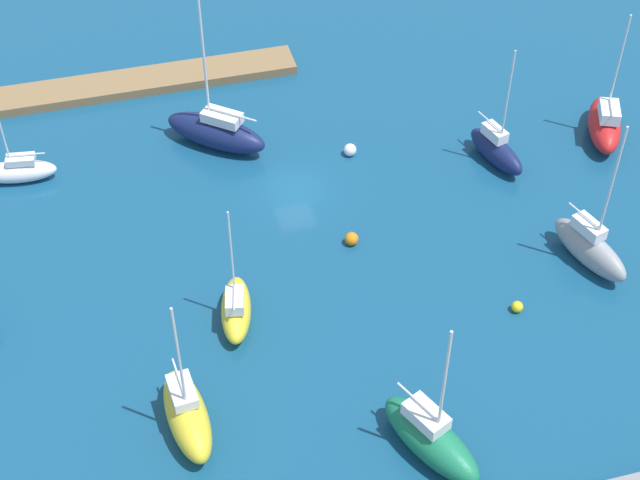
{
  "coord_description": "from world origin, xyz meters",
  "views": [
    {
      "loc": [
        11.08,
        48.54,
        43.44
      ],
      "look_at": [
        0.0,
        6.65,
        1.5
      ],
      "focal_mm": 54.84,
      "sensor_mm": 36.0,
      "label": 1
    }
  ],
  "objects_px": {
    "pier_dock": "(149,81)",
    "sailboat_yellow_lone_south": "(236,309)",
    "mooring_buoy_white": "(350,150)",
    "mooring_buoy_orange": "(352,239)",
    "sailboat_navy_east_end": "(216,131)",
    "sailboat_white_inner_mooring": "(17,170)",
    "sailboat_navy_by_breakwater": "(496,150)",
    "sailboat_gray_west_end": "(590,247)",
    "sailboat_yellow_lone_north": "(187,414)",
    "mooring_buoy_yellow": "(517,307)",
    "sailboat_green_far_north": "(431,438)",
    "sailboat_red_along_channel": "(605,124)"
  },
  "relations": [
    {
      "from": "sailboat_yellow_lone_south",
      "to": "sailboat_red_along_channel",
      "type": "relative_size",
      "value": 0.86
    },
    {
      "from": "sailboat_yellow_lone_north",
      "to": "mooring_buoy_white",
      "type": "height_order",
      "value": "sailboat_yellow_lone_north"
    },
    {
      "from": "sailboat_red_along_channel",
      "to": "sailboat_navy_east_end",
      "type": "bearing_deg",
      "value": 99.05
    },
    {
      "from": "pier_dock",
      "to": "sailboat_green_far_north",
      "type": "height_order",
      "value": "sailboat_green_far_north"
    },
    {
      "from": "pier_dock",
      "to": "sailboat_green_far_north",
      "type": "distance_m",
      "value": 38.05
    },
    {
      "from": "sailboat_green_far_north",
      "to": "sailboat_red_along_channel",
      "type": "distance_m",
      "value": 30.23
    },
    {
      "from": "mooring_buoy_yellow",
      "to": "sailboat_green_far_north",
      "type": "bearing_deg",
      "value": 43.83
    },
    {
      "from": "sailboat_navy_by_breakwater",
      "to": "mooring_buoy_orange",
      "type": "height_order",
      "value": "sailboat_navy_by_breakwater"
    },
    {
      "from": "sailboat_yellow_lone_north",
      "to": "mooring_buoy_white",
      "type": "relative_size",
      "value": 11.05
    },
    {
      "from": "pier_dock",
      "to": "sailboat_yellow_lone_north",
      "type": "height_order",
      "value": "sailboat_yellow_lone_north"
    },
    {
      "from": "sailboat_yellow_lone_south",
      "to": "sailboat_yellow_lone_north",
      "type": "relative_size",
      "value": 0.85
    },
    {
      "from": "mooring_buoy_orange",
      "to": "sailboat_green_far_north",
      "type": "bearing_deg",
      "value": 88.53
    },
    {
      "from": "sailboat_red_along_channel",
      "to": "sailboat_white_inner_mooring",
      "type": "bearing_deg",
      "value": 103.65
    },
    {
      "from": "mooring_buoy_orange",
      "to": "sailboat_navy_by_breakwater",
      "type": "bearing_deg",
      "value": -155.91
    },
    {
      "from": "pier_dock",
      "to": "mooring_buoy_orange",
      "type": "height_order",
      "value": "mooring_buoy_orange"
    },
    {
      "from": "mooring_buoy_orange",
      "to": "sailboat_gray_west_end",
      "type": "bearing_deg",
      "value": 158.9
    },
    {
      "from": "sailboat_white_inner_mooring",
      "to": "sailboat_gray_west_end",
      "type": "bearing_deg",
      "value": 161.15
    },
    {
      "from": "sailboat_navy_east_end",
      "to": "sailboat_red_along_channel",
      "type": "relative_size",
      "value": 1.2
    },
    {
      "from": "sailboat_yellow_lone_south",
      "to": "sailboat_gray_west_end",
      "type": "bearing_deg",
      "value": -80.09
    },
    {
      "from": "mooring_buoy_white",
      "to": "mooring_buoy_yellow",
      "type": "distance_m",
      "value": 17.54
    },
    {
      "from": "sailboat_yellow_lone_south",
      "to": "sailboat_white_inner_mooring",
      "type": "xyz_separation_m",
      "value": [
        11.84,
        -16.3,
        -0.17
      ]
    },
    {
      "from": "sailboat_gray_west_end",
      "to": "mooring_buoy_yellow",
      "type": "relative_size",
      "value": 15.26
    },
    {
      "from": "pier_dock",
      "to": "sailboat_yellow_lone_north",
      "type": "bearing_deg",
      "value": 86.1
    },
    {
      "from": "sailboat_green_far_north",
      "to": "sailboat_navy_east_end",
      "type": "bearing_deg",
      "value": 167.33
    },
    {
      "from": "sailboat_navy_east_end",
      "to": "sailboat_red_along_channel",
      "type": "xyz_separation_m",
      "value": [
        -26.84,
        6.11,
        -0.07
      ]
    },
    {
      "from": "pier_dock",
      "to": "sailboat_white_inner_mooring",
      "type": "relative_size",
      "value": 2.74
    },
    {
      "from": "sailboat_red_along_channel",
      "to": "mooring_buoy_white",
      "type": "height_order",
      "value": "sailboat_red_along_channel"
    },
    {
      "from": "pier_dock",
      "to": "sailboat_yellow_lone_south",
      "type": "relative_size",
      "value": 2.68
    },
    {
      "from": "sailboat_green_far_north",
      "to": "mooring_buoy_orange",
      "type": "bearing_deg",
      "value": 153.73
    },
    {
      "from": "sailboat_gray_west_end",
      "to": "sailboat_red_along_channel",
      "type": "bearing_deg",
      "value": 132.09
    },
    {
      "from": "sailboat_yellow_lone_north",
      "to": "sailboat_green_far_north",
      "type": "bearing_deg",
      "value": 63.26
    },
    {
      "from": "mooring_buoy_yellow",
      "to": "sailboat_red_along_channel",
      "type": "bearing_deg",
      "value": -131.88
    },
    {
      "from": "mooring_buoy_white",
      "to": "sailboat_navy_east_end",
      "type": "bearing_deg",
      "value": -21.04
    },
    {
      "from": "sailboat_red_along_channel",
      "to": "mooring_buoy_white",
      "type": "xyz_separation_m",
      "value": [
        18.01,
        -2.72,
        -0.78
      ]
    },
    {
      "from": "mooring_buoy_orange",
      "to": "mooring_buoy_yellow",
      "type": "bearing_deg",
      "value": 134.63
    },
    {
      "from": "sailboat_navy_east_end",
      "to": "sailboat_white_inner_mooring",
      "type": "bearing_deg",
      "value": 40.27
    },
    {
      "from": "sailboat_yellow_lone_south",
      "to": "sailboat_navy_by_breakwater",
      "type": "height_order",
      "value": "sailboat_navy_by_breakwater"
    },
    {
      "from": "sailboat_green_far_north",
      "to": "sailboat_navy_by_breakwater",
      "type": "xyz_separation_m",
      "value": [
        -12.33,
        -21.33,
        -0.15
      ]
    },
    {
      "from": "sailboat_yellow_lone_north",
      "to": "mooring_buoy_yellow",
      "type": "bearing_deg",
      "value": 93.98
    },
    {
      "from": "pier_dock",
      "to": "sailboat_white_inner_mooring",
      "type": "distance_m",
      "value": 13.52
    },
    {
      "from": "sailboat_yellow_lone_north",
      "to": "sailboat_navy_east_end",
      "type": "bearing_deg",
      "value": 160.49
    },
    {
      "from": "pier_dock",
      "to": "sailboat_red_along_channel",
      "type": "distance_m",
      "value": 33.95
    },
    {
      "from": "sailboat_gray_west_end",
      "to": "sailboat_white_inner_mooring",
      "type": "relative_size",
      "value": 1.31
    },
    {
      "from": "sailboat_white_inner_mooring",
      "to": "sailboat_yellow_lone_north",
      "type": "distance_m",
      "value": 24.46
    },
    {
      "from": "sailboat_navy_east_end",
      "to": "sailboat_navy_by_breakwater",
      "type": "relative_size",
      "value": 1.27
    },
    {
      "from": "pier_dock",
      "to": "mooring_buoy_white",
      "type": "distance_m",
      "value": 17.43
    },
    {
      "from": "sailboat_gray_west_end",
      "to": "sailboat_green_far_north",
      "type": "height_order",
      "value": "sailboat_gray_west_end"
    },
    {
      "from": "mooring_buoy_orange",
      "to": "sailboat_white_inner_mooring",
      "type": "bearing_deg",
      "value": -30.29
    },
    {
      "from": "sailboat_navy_by_breakwater",
      "to": "sailboat_white_inner_mooring",
      "type": "bearing_deg",
      "value": -117.27
    },
    {
      "from": "mooring_buoy_white",
      "to": "mooring_buoy_orange",
      "type": "relative_size",
      "value": 1.03
    }
  ]
}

